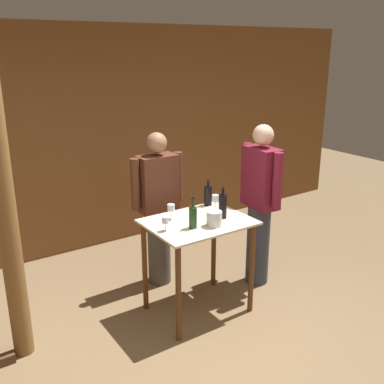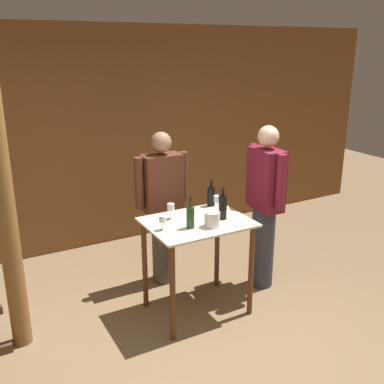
# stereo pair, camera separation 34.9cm
# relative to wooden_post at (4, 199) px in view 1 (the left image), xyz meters

# --- Properties ---
(ground_plane) EXTENTS (14.00, 14.00, 0.00)m
(ground_plane) POSITION_rel_wooden_post_xyz_m (1.33, -1.04, -1.35)
(ground_plane) COLOR brown
(back_wall) EXTENTS (8.40, 0.05, 2.70)m
(back_wall) POSITION_rel_wooden_post_xyz_m (1.33, 1.69, 0.00)
(back_wall) COLOR brown
(back_wall) RESTS_ON ground_plane
(tasting_table) EXTENTS (0.93, 0.71, 0.92)m
(tasting_table) POSITION_rel_wooden_post_xyz_m (1.56, -0.29, -0.62)
(tasting_table) COLOR beige
(tasting_table) RESTS_ON ground_plane
(wooden_post) EXTENTS (0.16, 0.16, 2.70)m
(wooden_post) POSITION_rel_wooden_post_xyz_m (0.00, 0.00, 0.00)
(wooden_post) COLOR brown
(wooden_post) RESTS_ON ground_plane
(wine_bottle_far_left) EXTENTS (0.07, 0.07, 0.29)m
(wine_bottle_far_left) POSITION_rel_wooden_post_xyz_m (1.43, -0.40, -0.32)
(wine_bottle_far_left) COLOR #193819
(wine_bottle_far_left) RESTS_ON tasting_table
(wine_bottle_left) EXTENTS (0.08, 0.08, 0.30)m
(wine_bottle_left) POSITION_rel_wooden_post_xyz_m (1.79, -0.36, -0.31)
(wine_bottle_left) COLOR black
(wine_bottle_left) RESTS_ON tasting_table
(wine_bottle_center) EXTENTS (0.08, 0.08, 0.26)m
(wine_bottle_center) POSITION_rel_wooden_post_xyz_m (1.89, 0.01, -0.33)
(wine_bottle_center) COLOR black
(wine_bottle_center) RESTS_ON tasting_table
(wine_glass_near_left) EXTENTS (0.06, 0.06, 0.13)m
(wine_glass_near_left) POSITION_rel_wooden_post_xyz_m (1.20, -0.32, -0.34)
(wine_glass_near_left) COLOR silver
(wine_glass_near_left) RESTS_ON tasting_table
(wine_glass_near_center) EXTENTS (0.07, 0.07, 0.15)m
(wine_glass_near_center) POSITION_rel_wooden_post_xyz_m (1.38, -0.12, -0.32)
(wine_glass_near_center) COLOR silver
(wine_glass_near_center) RESTS_ON tasting_table
(wine_glass_near_right) EXTENTS (0.07, 0.07, 0.16)m
(wine_glass_near_right) POSITION_rel_wooden_post_xyz_m (1.86, -0.15, -0.31)
(wine_glass_near_right) COLOR silver
(wine_glass_near_right) RESTS_ON tasting_table
(ice_bucket) EXTENTS (0.14, 0.14, 0.14)m
(ice_bucket) POSITION_rel_wooden_post_xyz_m (1.62, -0.47, -0.36)
(ice_bucket) COLOR silver
(ice_bucket) RESTS_ON tasting_table
(person_host) EXTENTS (0.25, 0.59, 1.71)m
(person_host) POSITION_rel_wooden_post_xyz_m (2.41, -0.19, -0.44)
(person_host) COLOR #333847
(person_host) RESTS_ON ground_plane
(person_visitor_with_scarf) EXTENTS (0.59, 0.24, 1.63)m
(person_visitor_with_scarf) POSITION_rel_wooden_post_xyz_m (1.54, 0.40, -0.49)
(person_visitor_with_scarf) COLOR #4C4742
(person_visitor_with_scarf) RESTS_ON ground_plane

